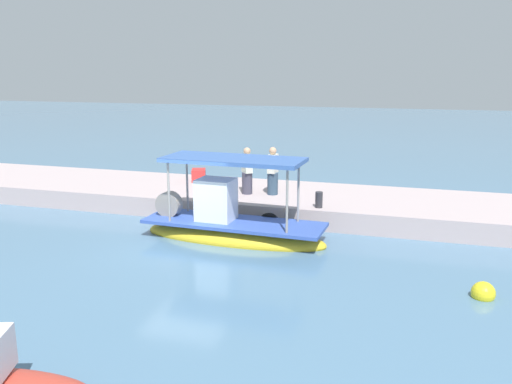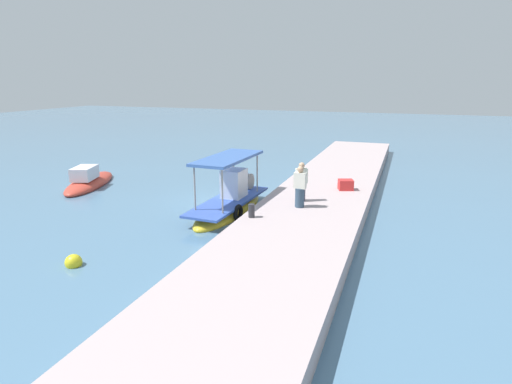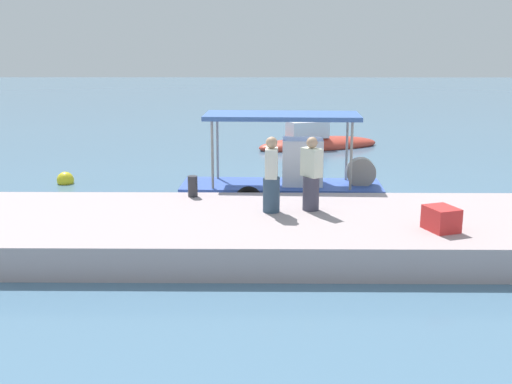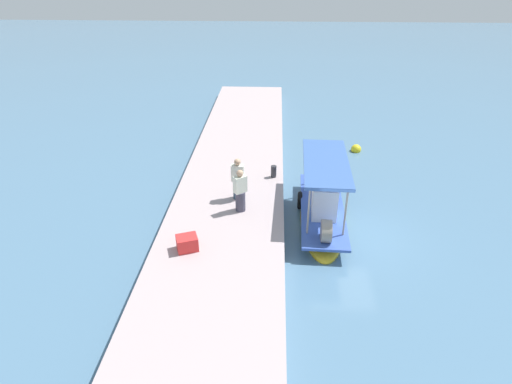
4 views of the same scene
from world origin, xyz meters
The scene contains 9 objects.
ground_plane centered at (0.00, 0.00, 0.00)m, with size 120.00×120.00×0.00m, color slate.
dock_quay centered at (0.00, -4.56, 0.34)m, with size 36.00×4.39×0.68m, color #B4A1A2.
main_fishing_boat centered at (-1.06, -0.87, 0.43)m, with size 5.82×1.86×2.87m.
fisherman_near_bollard centered at (-1.49, -4.17, 1.46)m, with size 0.40×0.50×1.71m.
fisherman_by_crate centered at (-0.59, -4.00, 1.45)m, with size 0.52×0.54×1.68m.
mooring_bollard centered at (-3.42, -2.78, 0.94)m, with size 0.24×0.24×0.52m, color #2D2D33.
cargo_crate centered at (1.94, -5.54, 0.93)m, with size 0.67×0.53×0.49m, color red.
marker_buoy centered at (-7.99, 1.58, 0.11)m, with size 0.54×0.54×0.54m.
moored_boat_near centered at (0.63, 8.42, 0.21)m, with size 5.61×3.30×1.41m.
Camera 2 is at (-17.62, -8.10, 5.76)m, focal length 29.48 mm.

